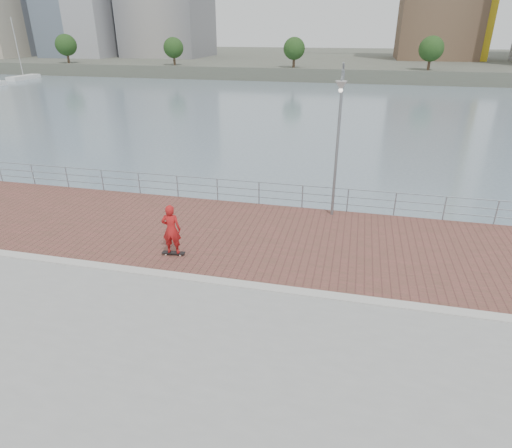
# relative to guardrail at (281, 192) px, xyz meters

# --- Properties ---
(water) EXTENTS (400.00, 400.00, 0.00)m
(water) POSITION_rel_guardrail_xyz_m (-0.00, -7.00, -2.69)
(water) COLOR slate
(water) RESTS_ON ground
(seawall) EXTENTS (40.00, 24.00, 2.00)m
(seawall) POSITION_rel_guardrail_xyz_m (-0.00, -12.00, -1.69)
(seawall) COLOR gray
(seawall) RESTS_ON ground
(brick_lane) EXTENTS (40.00, 6.80, 0.02)m
(brick_lane) POSITION_rel_guardrail_xyz_m (-0.00, -3.40, -0.68)
(brick_lane) COLOR brown
(brick_lane) RESTS_ON seawall
(curb) EXTENTS (40.00, 0.40, 0.06)m
(curb) POSITION_rel_guardrail_xyz_m (-0.00, -7.00, -0.66)
(curb) COLOR #B7B5AD
(curb) RESTS_ON seawall
(far_shore) EXTENTS (320.00, 95.00, 2.50)m
(far_shore) POSITION_rel_guardrail_xyz_m (-0.00, 115.50, -1.44)
(far_shore) COLOR #4C5142
(far_shore) RESTS_ON ground
(guardrail) EXTENTS (39.06, 0.06, 1.13)m
(guardrail) POSITION_rel_guardrail_xyz_m (0.00, 0.00, 0.00)
(guardrail) COLOR #8C9EA8
(guardrail) RESTS_ON brick_lane
(street_lamp) EXTENTS (0.45, 1.31, 6.16)m
(street_lamp) POSITION_rel_guardrail_xyz_m (2.44, -0.95, 3.69)
(street_lamp) COLOR slate
(street_lamp) RESTS_ON brick_lane
(skateboard) EXTENTS (0.87, 0.31, 0.10)m
(skateboard) POSITION_rel_guardrail_xyz_m (-2.98, -5.62, -0.60)
(skateboard) COLOR black
(skateboard) RESTS_ON brick_lane
(skateboarder) EXTENTS (0.74, 0.53, 1.89)m
(skateboarder) POSITION_rel_guardrail_xyz_m (-2.98, -5.62, 0.36)
(skateboarder) COLOR #A91616
(skateboarder) RESTS_ON skateboard
(shoreline_trees) EXTENTS (144.35, 4.47, 5.96)m
(shoreline_trees) POSITION_rel_guardrail_xyz_m (4.29, 70.00, 3.34)
(shoreline_trees) COLOR #473323
(shoreline_trees) RESTS_ON far_shore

